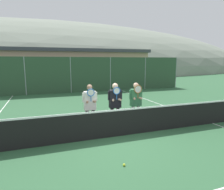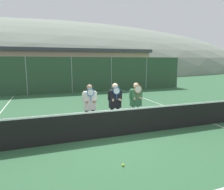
{
  "view_description": "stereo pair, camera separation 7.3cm",
  "coord_description": "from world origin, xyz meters",
  "px_view_note": "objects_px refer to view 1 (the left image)",
  "views": [
    {
      "loc": [
        -2.37,
        -6.29,
        2.65
      ],
      "look_at": [
        0.22,
        0.94,
        1.33
      ],
      "focal_mm": 32.0,
      "sensor_mm": 36.0,
      "label": 1
    },
    {
      "loc": [
        -2.3,
        -6.32,
        2.65
      ],
      "look_at": [
        0.22,
        0.94,
        1.33
      ],
      "focal_mm": 32.0,
      "sensor_mm": 36.0,
      "label": 2
    }
  ],
  "objects_px": {
    "car_left_of_center": "(47,80)",
    "car_center": "(96,78)",
    "tennis_ball_on_court": "(124,165)",
    "player_center_left": "(115,102)",
    "player_center_right": "(136,101)",
    "player_leftmost": "(90,105)"
  },
  "relations": [
    {
      "from": "car_left_of_center",
      "to": "tennis_ball_on_court",
      "type": "distance_m",
      "value": 15.41
    },
    {
      "from": "player_leftmost",
      "to": "tennis_ball_on_court",
      "type": "xyz_separation_m",
      "value": [
        0.23,
        -2.69,
        -1.02
      ]
    },
    {
      "from": "car_left_of_center",
      "to": "car_center",
      "type": "height_order",
      "value": "car_center"
    },
    {
      "from": "player_center_right",
      "to": "car_center",
      "type": "distance_m",
      "value": 13.18
    },
    {
      "from": "player_center_left",
      "to": "player_center_right",
      "type": "height_order",
      "value": "player_center_left"
    },
    {
      "from": "car_center",
      "to": "tennis_ball_on_court",
      "type": "bearing_deg",
      "value": -102.72
    },
    {
      "from": "player_leftmost",
      "to": "player_center_left",
      "type": "bearing_deg",
      "value": -0.37
    },
    {
      "from": "tennis_ball_on_court",
      "to": "car_center",
      "type": "bearing_deg",
      "value": 77.28
    },
    {
      "from": "player_center_right",
      "to": "car_center",
      "type": "xyz_separation_m",
      "value": [
        1.89,
        13.04,
        -0.2
      ]
    },
    {
      "from": "car_left_of_center",
      "to": "tennis_ball_on_court",
      "type": "bearing_deg",
      "value": -85.11
    },
    {
      "from": "player_leftmost",
      "to": "tennis_ball_on_court",
      "type": "height_order",
      "value": "player_leftmost"
    },
    {
      "from": "player_center_left",
      "to": "car_center",
      "type": "height_order",
      "value": "player_center_left"
    },
    {
      "from": "player_leftmost",
      "to": "car_left_of_center",
      "type": "bearing_deg",
      "value": 94.9
    },
    {
      "from": "player_leftmost",
      "to": "car_center",
      "type": "bearing_deg",
      "value": 73.86
    },
    {
      "from": "tennis_ball_on_court",
      "to": "car_left_of_center",
      "type": "bearing_deg",
      "value": 94.89
    },
    {
      "from": "tennis_ball_on_court",
      "to": "player_leftmost",
      "type": "bearing_deg",
      "value": 94.82
    },
    {
      "from": "car_left_of_center",
      "to": "player_leftmost",
      "type": "bearing_deg",
      "value": -85.1
    },
    {
      "from": "player_center_right",
      "to": "car_left_of_center",
      "type": "height_order",
      "value": "player_center_right"
    },
    {
      "from": "tennis_ball_on_court",
      "to": "player_center_left",
      "type": "bearing_deg",
      "value": 74.22
    },
    {
      "from": "car_left_of_center",
      "to": "tennis_ball_on_court",
      "type": "xyz_separation_m",
      "value": [
        1.31,
        -15.33,
        -0.84
      ]
    },
    {
      "from": "player_center_right",
      "to": "player_center_left",
      "type": "bearing_deg",
      "value": -175.6
    },
    {
      "from": "player_leftmost",
      "to": "player_center_right",
      "type": "distance_m",
      "value": 1.9
    }
  ]
}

